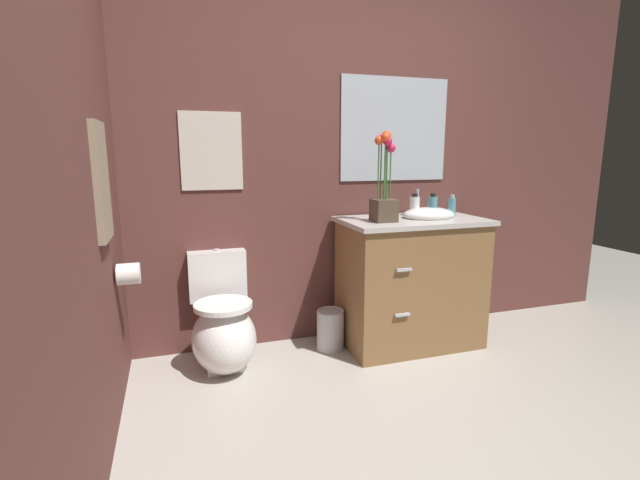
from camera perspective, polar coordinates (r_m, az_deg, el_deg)
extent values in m
cube|color=brown|center=(3.19, 5.54, 10.18)|extent=(4.31, 0.05, 2.50)
cube|color=brown|center=(1.82, -29.03, 8.35)|extent=(0.05, 4.44, 2.50)
ellipsoid|color=white|center=(2.81, -12.02, -12.10)|extent=(0.38, 0.48, 0.40)
cube|color=white|center=(2.90, -12.04, -13.73)|extent=(0.22, 0.26, 0.18)
cube|color=white|center=(2.98, -12.86, -4.32)|extent=(0.36, 0.13, 0.32)
cylinder|color=white|center=(2.72, -12.15, -8.09)|extent=(0.34, 0.34, 0.03)
cylinder|color=#B7B7BC|center=(2.94, -12.99, -1.31)|extent=(0.04, 0.04, 0.02)
cube|color=brown|center=(3.12, 11.32, -5.49)|extent=(0.90, 0.52, 0.84)
cube|color=#BCB7B2|center=(3.03, 11.63, 2.39)|extent=(0.94, 0.56, 0.03)
ellipsoid|color=white|center=(3.09, 13.59, 3.12)|extent=(0.36, 0.26, 0.10)
cylinder|color=#B7B7BC|center=(3.21, 12.16, 4.74)|extent=(0.02, 0.02, 0.18)
cube|color=#B7B7BC|center=(2.75, 10.59, -3.73)|extent=(0.10, 0.02, 0.02)
cube|color=#B7B7BC|center=(2.84, 10.39, -9.29)|extent=(0.10, 0.02, 0.02)
cube|color=#4C3D2D|center=(2.86, 8.06, 3.72)|extent=(0.14, 0.14, 0.14)
cylinder|color=#386B2D|center=(2.85, 8.88, 8.26)|extent=(0.01, 0.01, 0.31)
sphere|color=#E01E51|center=(2.85, 8.97, 11.40)|extent=(0.06, 0.06, 0.06)
cylinder|color=#386B2D|center=(2.86, 8.29, 9.06)|extent=(0.01, 0.01, 0.39)
sphere|color=#EA4C23|center=(2.86, 8.40, 12.98)|extent=(0.06, 0.06, 0.06)
cylinder|color=#386B2D|center=(2.85, 7.71, 8.86)|extent=(0.01, 0.01, 0.37)
sphere|color=#E01E51|center=(2.85, 7.80, 12.56)|extent=(0.06, 0.06, 0.06)
cylinder|color=#386B2D|center=(2.83, 7.40, 8.73)|extent=(0.01, 0.01, 0.36)
sphere|color=#EA4C23|center=(2.83, 7.49, 12.36)|extent=(0.06, 0.06, 0.06)
cylinder|color=#386B2D|center=(2.82, 8.19, 8.90)|extent=(0.01, 0.01, 0.38)
sphere|color=#EA4C23|center=(2.82, 8.29, 12.73)|extent=(0.06, 0.06, 0.06)
cylinder|color=#386B2D|center=(2.83, 8.46, 8.65)|extent=(0.01, 0.01, 0.35)
sphere|color=#E01E51|center=(2.83, 8.56, 12.23)|extent=(0.06, 0.06, 0.06)
cylinder|color=white|center=(3.16, 11.87, 4.20)|extent=(0.07, 0.07, 0.13)
cylinder|color=black|center=(3.16, 11.92, 5.58)|extent=(0.04, 0.04, 0.02)
cylinder|color=teal|center=(3.18, 16.34, 3.96)|extent=(0.05, 0.05, 0.12)
cylinder|color=#B7B7BC|center=(3.17, 16.41, 5.29)|extent=(0.03, 0.03, 0.02)
cylinder|color=teal|center=(3.10, 14.04, 4.05)|extent=(0.06, 0.06, 0.14)
cylinder|color=black|center=(3.09, 14.11, 5.55)|extent=(0.03, 0.03, 0.02)
cylinder|color=#B7B7BC|center=(3.05, 1.32, -11.37)|extent=(0.18, 0.18, 0.26)
torus|color=#B7B7BC|center=(3.01, 1.33, -8.99)|extent=(0.18, 0.18, 0.01)
cube|color=beige|center=(2.91, -13.58, 10.86)|extent=(0.37, 0.01, 0.48)
cube|color=#B2BCC6|center=(3.26, 9.43, 13.62)|extent=(0.80, 0.01, 0.70)
cube|color=gray|center=(2.21, -25.91, 6.64)|extent=(0.03, 0.28, 0.52)
cylinder|color=white|center=(2.52, -23.04, -3.96)|extent=(0.11, 0.11, 0.11)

